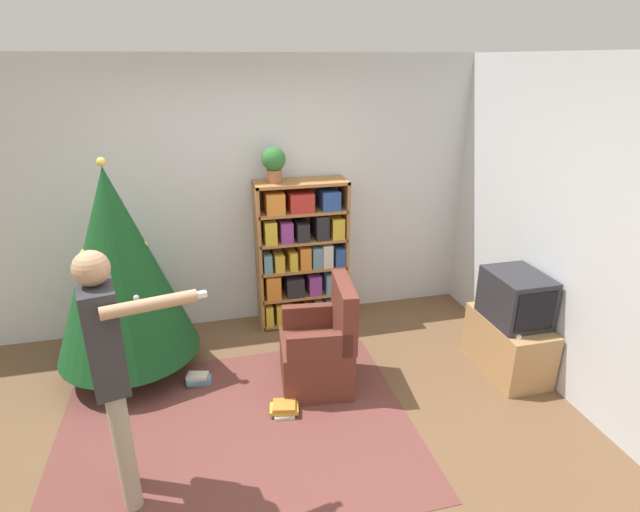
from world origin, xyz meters
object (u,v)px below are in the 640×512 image
object	(u,v)px
bookshelf	(302,255)
television	(516,298)
potted_plant	(274,162)
standing_person	(110,362)
christmas_tree	(118,265)
armchair	(321,351)

from	to	relation	value
bookshelf	television	xyz separation A→B (m)	(1.54, -1.29, -0.03)
potted_plant	standing_person	bearing A→B (deg)	-122.68
standing_person	christmas_tree	bearing A→B (deg)	172.89
potted_plant	christmas_tree	bearing A→B (deg)	-158.10
standing_person	television	bearing A→B (deg)	89.96
bookshelf	potted_plant	xyz separation A→B (m)	(-0.25, 0.01, 0.94)
television	potted_plant	xyz separation A→B (m)	(-1.79, 1.30, 0.97)
television	christmas_tree	xyz separation A→B (m)	(-3.17, 0.75, 0.31)
bookshelf	armchair	distance (m)	1.19
television	armchair	bearing A→B (deg)	173.78
armchair	standing_person	xyz separation A→B (m)	(-1.42, -0.83, 0.65)
christmas_tree	standing_person	distance (m)	1.40
television	bookshelf	bearing A→B (deg)	139.98
armchair	television	bearing A→B (deg)	89.91
armchair	potted_plant	world-z (taller)	potted_plant
television	christmas_tree	size ratio (longest dim) A/B	0.28
christmas_tree	potted_plant	bearing A→B (deg)	21.90
bookshelf	standing_person	world-z (taller)	standing_person
armchair	standing_person	world-z (taller)	standing_person
television	standing_person	xyz separation A→B (m)	(-3.04, -0.65, 0.27)
armchair	standing_person	size ratio (longest dim) A/B	0.56
bookshelf	christmas_tree	bearing A→B (deg)	-161.51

